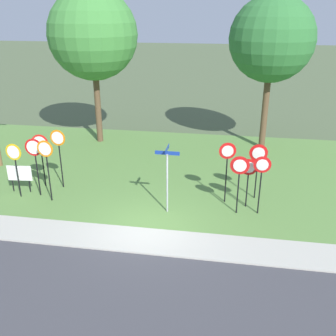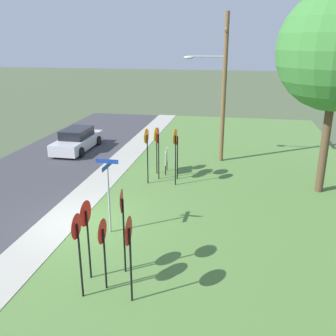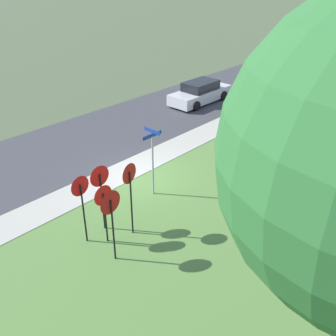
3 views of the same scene
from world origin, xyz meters
name	(u,v)px [view 2 (image 2 of 3)]	position (x,y,z in m)	size (l,w,h in m)	color
ground_plane	(81,223)	(0.00, 0.00, 0.00)	(160.00, 160.00, 0.00)	#4C5B3D
sidewalk_strip	(61,220)	(0.00, -0.80, 0.03)	(44.00, 1.60, 0.06)	#ADAA9E
grass_median	(238,237)	(0.00, 6.00, 0.02)	(44.00, 12.00, 0.04)	#567F3D
stop_sign_near_left	(177,144)	(-5.40, 2.85, 1.87)	(0.75, 0.14, 2.51)	black
stop_sign_near_right	(156,140)	(-6.00, 1.67, 1.82)	(0.72, 0.11, 2.45)	black
stop_sign_far_left	(175,145)	(-4.55, 2.90, 2.04)	(0.72, 0.11, 2.75)	black
stop_sign_far_center	(158,142)	(-5.21, 1.94, 1.96)	(0.75, 0.10, 2.63)	black
stop_sign_far_right	(147,144)	(-4.50, 1.55, 2.01)	(0.70, 0.11, 2.72)	black
yield_sign_near_left	(129,239)	(4.11, 3.20, 1.89)	(0.76, 0.11, 2.47)	black
yield_sign_near_right	(102,238)	(3.71, 2.35, 1.61)	(0.70, 0.10, 2.13)	black
yield_sign_far_left	(122,211)	(2.84, 2.64, 2.03)	(0.70, 0.16, 2.66)	black
yield_sign_far_right	(86,221)	(3.33, 1.73, 1.87)	(0.75, 0.11, 2.45)	black
yield_sign_center	(77,237)	(4.18, 1.84, 1.86)	(0.68, 0.10, 2.46)	black
street_name_post	(108,190)	(0.56, 1.41, 1.71)	(0.96, 0.82, 2.78)	#9EA0A8
utility_pole	(221,84)	(-8.90, 4.69, 4.42)	(2.10, 2.38, 8.06)	brown
notice_board	(166,158)	(-6.19, 2.16, 0.87)	(1.10, 0.13, 1.25)	black
parked_hatchback_near	(77,140)	(-9.55, -4.27, 0.65)	(4.58, 1.93, 1.39)	silver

